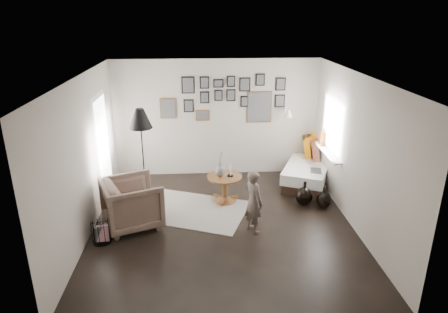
{
  "coord_description": "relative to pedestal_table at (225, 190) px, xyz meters",
  "views": [
    {
      "loc": [
        -0.37,
        -6.17,
        3.56
      ],
      "look_at": [
        0.05,
        0.5,
        1.1
      ],
      "focal_mm": 32.0,
      "sensor_mm": 36.0,
      "label": 1
    }
  ],
  "objects": [
    {
      "name": "candles",
      "position": [
        0.11,
        0.0,
        0.41
      ],
      "size": [
        0.12,
        0.12,
        0.25
      ],
      "color": "black",
      "rests_on": "pedestal_table"
    },
    {
      "name": "pedestal_table",
      "position": [
        0.0,
        0.0,
        0.0
      ],
      "size": [
        0.68,
        0.68,
        0.54
      ],
      "rotation": [
        0.0,
        0.0,
        0.03
      ],
      "color": "brown",
      "rests_on": "ground"
    },
    {
      "name": "floor_lamp",
      "position": [
        -1.56,
        0.15,
        1.36
      ],
      "size": [
        0.43,
        0.43,
        1.86
      ],
      "rotation": [
        0.0,
        0.0,
        0.18
      ],
      "color": "black",
      "rests_on": "ground"
    },
    {
      "name": "wall_sconce",
      "position": [
        1.46,
        1.21,
        1.22
      ],
      "size": [
        0.18,
        0.36,
        0.16
      ],
      "color": "white",
      "rests_on": "wall_back"
    },
    {
      "name": "vase",
      "position": [
        -0.08,
        0.02,
        0.44
      ],
      "size": [
        0.19,
        0.19,
        0.49
      ],
      "color": "black",
      "rests_on": "pedestal_table"
    },
    {
      "name": "wall_left",
      "position": [
        -2.34,
        -0.93,
        1.05
      ],
      "size": [
        0.0,
        4.8,
        4.8
      ],
      "primitive_type": "plane",
      "rotation": [
        1.57,
        0.0,
        1.57
      ],
      "color": "#ADA397",
      "rests_on": "ground"
    },
    {
      "name": "demijohn_small",
      "position": [
        1.87,
        -0.39,
        -0.08
      ],
      "size": [
        0.29,
        0.29,
        0.45
      ],
      "color": "black",
      "rests_on": "ground"
    },
    {
      "name": "demijohn_large",
      "position": [
        1.52,
        -0.27,
        -0.06
      ],
      "size": [
        0.33,
        0.33,
        0.49
      ],
      "color": "black",
      "rests_on": "ground"
    },
    {
      "name": "armchair_cushion",
      "position": [
        -1.62,
        -0.78,
        0.23
      ],
      "size": [
        0.5,
        0.51,
        0.18
      ],
      "primitive_type": "cube",
      "rotation": [
        -0.21,
        0.0,
        0.35
      ],
      "color": "silver",
      "rests_on": "armchair"
    },
    {
      "name": "daybed",
      "position": [
        1.91,
        1.02,
        0.06
      ],
      "size": [
        1.56,
        2.13,
        0.97
      ],
      "rotation": [
        0.0,
        0.0,
        -0.42
      ],
      "color": "black",
      "rests_on": "ground"
    },
    {
      "name": "rug",
      "position": [
        -0.62,
        -0.35,
        -0.24
      ],
      "size": [
        2.31,
        1.97,
        0.01
      ],
      "primitive_type": "cube",
      "rotation": [
        0.0,
        0.0,
        -0.37
      ],
      "color": "white",
      "rests_on": "ground"
    },
    {
      "name": "wall_back",
      "position": [
        -0.09,
        1.47,
        1.05
      ],
      "size": [
        4.5,
        0.0,
        4.5
      ],
      "primitive_type": "plane",
      "rotation": [
        1.57,
        0.0,
        0.0
      ],
      "color": "#ADA397",
      "rests_on": "ground"
    },
    {
      "name": "window_right",
      "position": [
        2.09,
        0.41,
        0.68
      ],
      "size": [
        0.15,
        1.32,
        1.3
      ],
      "color": "white",
      "rests_on": "wall_right"
    },
    {
      "name": "magazine_on_daybed",
      "position": [
        1.91,
        0.37,
        0.21
      ],
      "size": [
        0.28,
        0.34,
        0.02
      ],
      "primitive_type": "cube",
      "rotation": [
        0.0,
        0.0,
        -0.24
      ],
      "color": "black",
      "rests_on": "daybed"
    },
    {
      "name": "gallery_wall",
      "position": [
        0.2,
        1.45,
        1.5
      ],
      "size": [
        2.74,
        0.03,
        1.08
      ],
      "color": "brown",
      "rests_on": "wall_back"
    },
    {
      "name": "child",
      "position": [
        0.41,
        -1.16,
        0.31
      ],
      "size": [
        0.43,
        0.48,
        1.11
      ],
      "primitive_type": "imported",
      "rotation": [
        0.0,
        0.0,
        2.06
      ],
      "color": "#61544D",
      "rests_on": "ground"
    },
    {
      "name": "armchair",
      "position": [
        -1.65,
        -0.83,
        0.18
      ],
      "size": [
        1.22,
        1.2,
        0.86
      ],
      "primitive_type": "imported",
      "rotation": [
        0.0,
        0.0,
        1.96
      ],
      "color": "brown",
      "rests_on": "ground"
    },
    {
      "name": "wall_front",
      "position": [
        -0.09,
        -3.33,
        1.05
      ],
      "size": [
        4.5,
        0.0,
        4.5
      ],
      "primitive_type": "plane",
      "rotation": [
        -1.57,
        0.0,
        0.0
      ],
      "color": "#ADA397",
      "rests_on": "ground"
    },
    {
      "name": "door_left",
      "position": [
        -2.32,
        0.27,
        0.8
      ],
      "size": [
        0.0,
        2.14,
        2.14
      ],
      "color": "white",
      "rests_on": "wall_left"
    },
    {
      "name": "ground",
      "position": [
        -0.09,
        -0.93,
        -0.25
      ],
      "size": [
        4.8,
        4.8,
        0.0
      ],
      "primitive_type": "plane",
      "color": "black",
      "rests_on": "ground"
    },
    {
      "name": "wall_right",
      "position": [
        2.16,
        -0.93,
        1.05
      ],
      "size": [
        0.0,
        4.8,
        4.8
      ],
      "primitive_type": "plane",
      "rotation": [
        1.57,
        0.0,
        -1.57
      ],
      "color": "#ADA397",
      "rests_on": "ground"
    },
    {
      "name": "ceiling",
      "position": [
        -0.09,
        -0.93,
        2.35
      ],
      "size": [
        4.8,
        4.8,
        0.0
      ],
      "primitive_type": "plane",
      "rotation": [
        3.14,
        0.0,
        0.0
      ],
      "color": "white",
      "rests_on": "wall_back"
    },
    {
      "name": "magazine_basket",
      "position": [
        -2.09,
        -1.35,
        -0.07
      ],
      "size": [
        0.36,
        0.36,
        0.36
      ],
      "rotation": [
        0.0,
        0.0,
        0.27
      ],
      "color": "black",
      "rests_on": "ground"
    }
  ]
}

